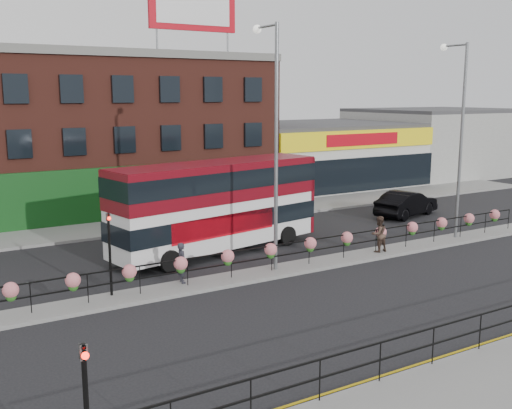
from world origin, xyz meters
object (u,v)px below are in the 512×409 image
lamp_column_west (273,126)px  lamp_column_east (458,124)px  pedestrian_b (379,234)px  pedestrian_a (182,263)px  car (406,204)px  double_decker_bus (218,197)px

lamp_column_west → lamp_column_east: 11.53m
pedestrian_b → pedestrian_a: bearing=-1.8°
car → double_decker_bus: bearing=82.1°
double_decker_bus → pedestrian_b: size_ratio=6.45×
pedestrian_b → lamp_column_east: 7.64m
car → lamp_column_east: bearing=143.6°
pedestrian_a → lamp_column_east: bearing=-82.5°
double_decker_bus → lamp_column_east: lamp_column_east is taller
car → pedestrian_a: (-18.10, -5.63, 0.16)m
double_decker_bus → pedestrian_a: 5.68m
pedestrian_b → double_decker_bus: bearing=-33.4°
double_decker_bus → pedestrian_a: (-3.69, -3.94, -1.77)m
car → lamp_column_west: lamp_column_west is taller
car → pedestrian_a: pedestrian_a is taller
pedestrian_b → lamp_column_east: lamp_column_east is taller
lamp_column_west → double_decker_bus: bearing=98.4°
pedestrian_b → lamp_column_west: size_ratio=0.17×
car → pedestrian_b: size_ratio=2.99×
car → pedestrian_b: 9.98m
double_decker_bus → pedestrian_a: double_decker_bus is taller
double_decker_bus → pedestrian_a: bearing=-133.1°
pedestrian_a → pedestrian_b: pedestrian_b is taller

